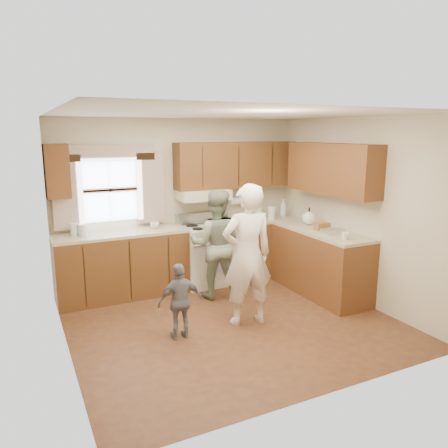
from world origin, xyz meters
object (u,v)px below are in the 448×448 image
stove (206,254)px  woman_left (247,255)px  child (180,301)px  woman_right (216,244)px

stove → woman_left: size_ratio=0.62×
stove → child: (-1.01, -1.57, -0.03)m
stove → child: stove is taller
stove → woman_right: bearing=-100.3°
woman_left → woman_right: size_ratio=1.12×
woman_right → child: 1.37m
stove → child: size_ratio=1.22×
woman_right → stove: bearing=-73.4°
stove → child: bearing=-122.7°
woman_left → woman_right: woman_left is taller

